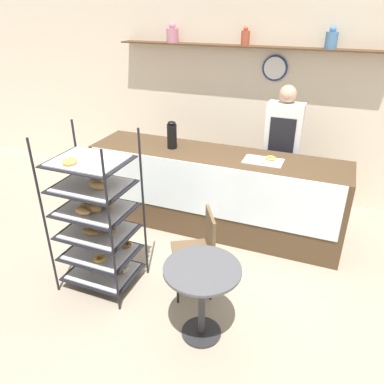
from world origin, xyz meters
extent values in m
plane|color=gray|center=(0.00, 0.00, 0.00)|extent=(14.00, 14.00, 0.00)
cube|color=beige|center=(0.00, 2.46, 1.35)|extent=(10.00, 0.06, 2.70)
cube|color=#4C331E|center=(0.00, 2.31, 2.10)|extent=(3.64, 0.24, 0.02)
cylinder|color=#CC7F99|center=(-1.05, 2.31, 2.20)|extent=(0.16, 0.16, 0.19)
sphere|color=#CC7F99|center=(-1.05, 2.31, 2.32)|extent=(0.09, 0.09, 0.09)
cylinder|color=#B24C33|center=(-0.02, 2.31, 2.20)|extent=(0.11, 0.11, 0.18)
sphere|color=#B24C33|center=(-0.02, 2.31, 2.31)|extent=(0.06, 0.06, 0.06)
cylinder|color=#4C7FB2|center=(1.04, 2.31, 2.20)|extent=(0.15, 0.15, 0.19)
sphere|color=#4C7FB2|center=(1.04, 2.31, 2.33)|extent=(0.08, 0.08, 0.08)
cylinder|color=navy|center=(0.38, 2.41, 1.83)|extent=(0.33, 0.03, 0.33)
cylinder|color=white|center=(0.38, 2.40, 1.83)|extent=(0.29, 0.00, 0.29)
cube|color=#4C3823|center=(0.00, 1.16, 0.51)|extent=(3.10, 0.70, 1.01)
cube|color=silver|center=(0.00, 0.80, 0.69)|extent=(2.98, 0.01, 0.65)
cylinder|color=black|center=(-1.08, -0.57, 0.81)|extent=(0.02, 0.02, 1.62)
cylinder|color=black|center=(-0.36, -0.57, 0.81)|extent=(0.02, 0.02, 1.62)
cylinder|color=black|center=(-1.08, 0.01, 0.81)|extent=(0.02, 0.02, 1.62)
cylinder|color=black|center=(-0.36, 0.01, 0.81)|extent=(0.02, 0.02, 1.62)
cube|color=black|center=(-0.72, -0.28, 0.12)|extent=(0.69, 0.55, 0.01)
cube|color=silver|center=(-0.72, -0.28, 0.13)|extent=(0.61, 0.49, 0.01)
torus|color=brown|center=(-0.63, -0.15, 0.15)|extent=(0.11, 0.11, 0.03)
torus|color=gold|center=(-0.57, -0.11, 0.15)|extent=(0.11, 0.11, 0.03)
torus|color=silver|center=(-0.53, -0.20, 0.16)|extent=(0.13, 0.13, 0.04)
torus|color=brown|center=(-0.55, -0.23, 0.16)|extent=(0.13, 0.13, 0.04)
cube|color=black|center=(-0.72, -0.28, 0.37)|extent=(0.69, 0.55, 0.01)
cube|color=silver|center=(-0.72, -0.28, 0.38)|extent=(0.61, 0.49, 0.01)
torus|color=brown|center=(-0.52, -0.11, 0.40)|extent=(0.11, 0.11, 0.03)
torus|color=gold|center=(-0.64, -0.40, 0.40)|extent=(0.12, 0.12, 0.03)
cube|color=black|center=(-0.72, -0.28, 0.61)|extent=(0.69, 0.55, 0.01)
cube|color=silver|center=(-0.72, -0.28, 0.63)|extent=(0.61, 0.49, 0.01)
ellipsoid|color=tan|center=(-0.94, -0.17, 0.66)|extent=(0.25, 0.12, 0.06)
ellipsoid|color=olive|center=(-0.74, -0.37, 0.66)|extent=(0.19, 0.08, 0.06)
ellipsoid|color=olive|center=(-0.62, -0.26, 0.67)|extent=(0.22, 0.11, 0.08)
cube|color=black|center=(-0.72, -0.28, 0.86)|extent=(0.69, 0.55, 0.01)
cube|color=silver|center=(-0.72, -0.28, 0.87)|extent=(0.61, 0.49, 0.01)
ellipsoid|color=tan|center=(-0.63, -0.21, 0.92)|extent=(0.19, 0.13, 0.08)
ellipsoid|color=#B27F47|center=(-0.71, -0.34, 0.92)|extent=(0.23, 0.12, 0.09)
ellipsoid|color=tan|center=(-0.83, -0.25, 0.91)|extent=(0.18, 0.10, 0.06)
ellipsoid|color=#B27F47|center=(-0.74, -0.42, 0.92)|extent=(0.16, 0.08, 0.08)
cube|color=black|center=(-0.72, -0.28, 1.11)|extent=(0.69, 0.55, 0.01)
cube|color=silver|center=(-0.72, -0.28, 1.12)|extent=(0.61, 0.49, 0.01)
ellipsoid|color=tan|center=(-0.65, -0.31, 1.17)|extent=(0.15, 0.09, 0.08)
ellipsoid|color=tan|center=(-0.60, -0.34, 1.16)|extent=(0.17, 0.10, 0.08)
cube|color=black|center=(-0.72, -0.28, 1.35)|extent=(0.69, 0.55, 0.01)
cube|color=silver|center=(-0.72, -0.28, 1.37)|extent=(0.61, 0.49, 0.01)
torus|color=tan|center=(-0.80, -0.42, 1.39)|extent=(0.12, 0.12, 0.04)
torus|color=gold|center=(-0.82, -0.40, 1.39)|extent=(0.13, 0.13, 0.04)
cube|color=#282833|center=(0.68, 1.76, 0.47)|extent=(0.26, 0.19, 0.95)
cube|color=silver|center=(0.68, 1.76, 1.24)|extent=(0.44, 0.22, 0.59)
cube|color=black|center=(0.68, 1.64, 1.14)|extent=(0.31, 0.01, 0.50)
sphere|color=tan|center=(0.68, 1.76, 1.65)|extent=(0.21, 0.21, 0.21)
cylinder|color=#262628|center=(0.47, -0.55, 0.01)|extent=(0.35, 0.35, 0.02)
cylinder|color=#333338|center=(0.47, -0.55, 0.36)|extent=(0.06, 0.06, 0.68)
cylinder|color=#4C4C51|center=(0.47, -0.55, 0.71)|extent=(0.64, 0.64, 0.02)
cylinder|color=black|center=(-0.04, 0.00, 0.23)|extent=(0.02, 0.02, 0.46)
cylinder|color=black|center=(0.13, -0.28, 0.23)|extent=(0.02, 0.02, 0.46)
cylinder|color=black|center=(0.24, 0.16, 0.23)|extent=(0.02, 0.02, 0.46)
cylinder|color=black|center=(0.41, -0.12, 0.23)|extent=(0.02, 0.02, 0.46)
cube|color=brown|center=(0.19, -0.06, 0.47)|extent=(0.52, 0.52, 0.03)
cube|color=brown|center=(0.34, 0.03, 0.68)|extent=(0.21, 0.33, 0.40)
cylinder|color=black|center=(-0.56, 1.15, 1.16)|extent=(0.12, 0.12, 0.30)
ellipsoid|color=black|center=(-0.56, 1.15, 1.33)|extent=(0.10, 0.10, 0.05)
cube|color=white|center=(0.57, 1.13, 1.02)|extent=(0.44, 0.26, 0.01)
torus|color=silver|center=(0.56, 1.07, 1.05)|extent=(0.11, 0.11, 0.04)
torus|color=#EAB2C1|center=(0.53, 1.14, 1.04)|extent=(0.10, 0.10, 0.03)
torus|color=tan|center=(0.64, 1.19, 1.04)|extent=(0.12, 0.12, 0.03)
camera|label=1|loc=(1.28, -2.79, 2.62)|focal=35.00mm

